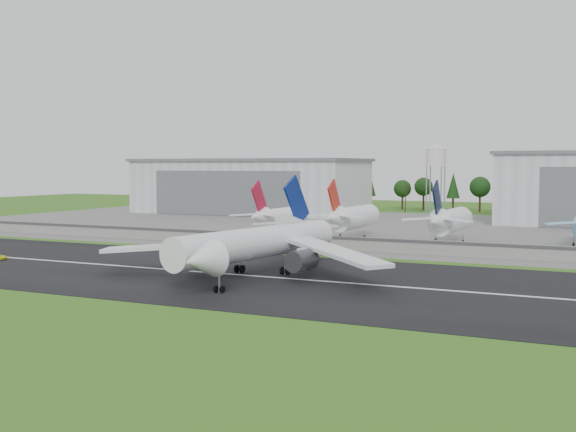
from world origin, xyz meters
The scene contains 13 objects.
ground centered at (0.00, 0.00, 0.00)m, with size 600.00×600.00×0.00m, color #2F6016.
runway centered at (0.00, 10.00, 0.05)m, with size 320.00×60.00×0.10m, color black.
runway_centerline centered at (0.00, 10.00, 0.11)m, with size 220.00×1.00×0.02m, color white.
apron centered at (0.00, 120.00, 0.05)m, with size 320.00×150.00×0.10m, color slate.
blast_fence centered at (0.00, 54.99, 1.81)m, with size 240.00×0.61×3.50m.
hangar_west centered at (-80.00, 164.92, 11.63)m, with size 97.00×44.00×23.20m.
water_tower centered at (-5.00, 185.00, 24.55)m, with size 8.40×8.40×29.40m.
utility_poles centered at (0.00, 200.00, 0.00)m, with size 230.00×3.00×12.00m, color black, non-canonical shape.
treeline centered at (0.00, 215.00, 0.00)m, with size 320.00×16.00×22.00m, color black, non-canonical shape.
main_airliner centered at (6.16, 9.57, 4.89)m, with size 56.62×59.17×18.17m.
parked_jet_red_a centered at (-22.52, 76.53, 5.98)m, with size 7.36×31.29×16.47m.
parked_jet_red_b centered at (-0.90, 76.59, 6.39)m, with size 7.36×31.29×16.91m.
parked_jet_navy centered at (25.54, 76.59, 6.35)m, with size 7.36×31.29×16.87m.
Camera 1 is at (67.80, -105.31, 20.27)m, focal length 45.00 mm.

